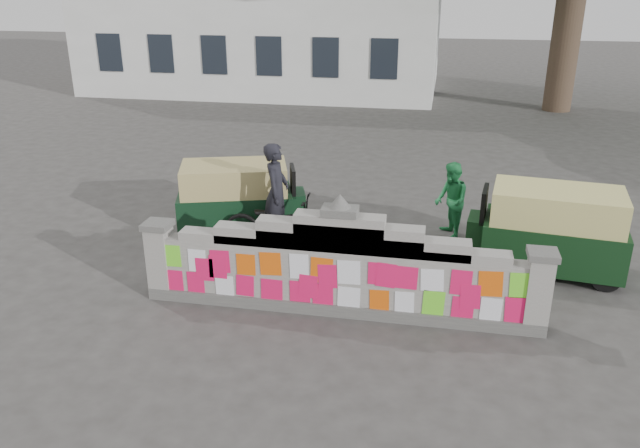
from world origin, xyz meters
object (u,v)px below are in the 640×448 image
(cyclist_bike, at_px, (277,223))
(pedestrian, at_px, (451,201))
(rickshaw_right, at_px, (550,229))
(cyclist_rider, at_px, (277,205))
(rickshaw_left, at_px, (239,198))

(cyclist_bike, distance_m, pedestrian, 3.60)
(pedestrian, bearing_deg, rickshaw_right, 34.63)
(pedestrian, bearing_deg, cyclist_rider, -86.53)
(pedestrian, relative_size, rickshaw_left, 0.57)
(cyclist_bike, bearing_deg, rickshaw_right, -90.13)
(pedestrian, bearing_deg, rickshaw_left, -100.78)
(cyclist_bike, bearing_deg, cyclist_rider, -0.00)
(rickshaw_right, bearing_deg, pedestrian, -29.32)
(cyclist_rider, bearing_deg, rickshaw_right, -90.13)
(cyclist_bike, height_order, rickshaw_left, rickshaw_left)
(cyclist_bike, relative_size, cyclist_rider, 1.12)
(cyclist_rider, distance_m, rickshaw_left, 1.28)
(pedestrian, distance_m, rickshaw_left, 4.39)
(cyclist_bike, xyz_separation_m, cyclist_rider, (0.00, 0.00, 0.39))
(rickshaw_left, bearing_deg, cyclist_rider, -53.60)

